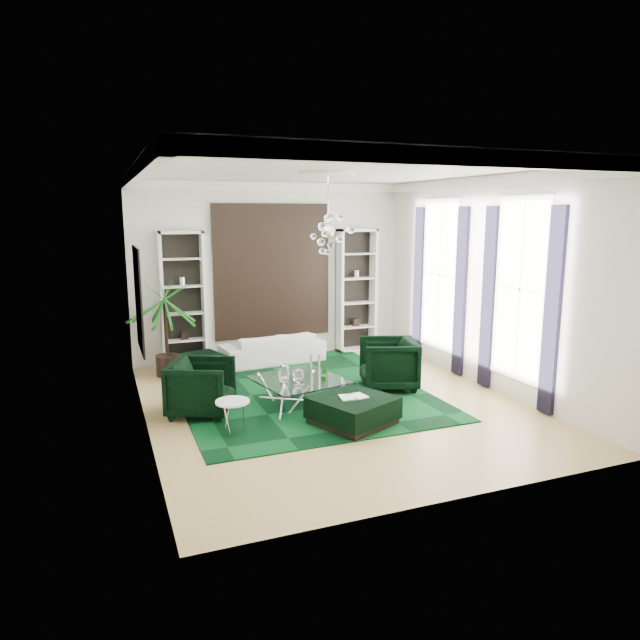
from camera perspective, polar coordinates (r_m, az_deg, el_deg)
name	(u,v)px	position (r m, az deg, el deg)	size (l,w,h in m)	color
floor	(333,404)	(9.67, 1.32, -8.41)	(6.00, 7.00, 0.02)	tan
ceiling	(334,170)	(9.16, 1.42, 14.79)	(6.00, 7.00, 0.02)	white
wall_back	(272,271)	(12.52, -4.86, 4.89)	(6.00, 0.02, 3.80)	silver
wall_front	(462,334)	(6.18, 14.01, -1.34)	(6.00, 0.02, 3.80)	silver
wall_left	(139,302)	(8.54, -17.62, 1.74)	(0.02, 7.00, 3.80)	silver
wall_right	(487,283)	(10.74, 16.38, 3.55)	(0.02, 7.00, 3.80)	silver
crown_molding	(334,177)	(9.16, 1.42, 14.10)	(6.00, 7.00, 0.18)	white
ceiling_medallion	(327,174)	(9.44, 0.69, 14.42)	(0.90, 0.90, 0.05)	white
tapestry	(272,271)	(12.47, -4.80, 4.87)	(2.50, 0.06, 2.80)	black
shelving_left	(183,300)	(11.98, -13.53, 1.96)	(0.90, 0.38, 2.80)	white
shelving_right	(356,291)	(13.07, 3.66, 2.95)	(0.90, 0.38, 2.80)	white
painting	(139,299)	(9.14, -17.62, 1.98)	(0.04, 1.30, 1.60)	black
window_near	(520,289)	(10.04, 19.41, 2.90)	(0.03, 1.10, 2.90)	white
curtain_near_a	(552,312)	(9.48, 22.21, 0.76)	(0.07, 0.30, 3.25)	black
curtain_near_b	(488,298)	(10.65, 16.47, 2.12)	(0.07, 0.30, 3.25)	black
window_far	(440,275)	(11.95, 11.92, 4.43)	(0.03, 1.10, 2.90)	white
curtain_far_a	(461,292)	(11.32, 13.88, 2.73)	(0.07, 0.30, 3.25)	black
curtain_far_b	(418,283)	(12.61, 9.81, 3.68)	(0.07, 0.30, 3.25)	black
rug	(298,390)	(10.34, -2.19, -7.03)	(4.20, 5.00, 0.02)	black
sofa	(272,348)	(12.18, -4.82, -2.83)	(2.17, 0.85, 0.63)	white
armchair_left	(201,387)	(9.25, -11.77, -6.62)	(0.94, 0.96, 0.88)	black
armchair_right	(389,364)	(10.46, 6.87, -4.35)	(0.97, 1.00, 0.91)	black
coffee_table	(299,392)	(9.52, -2.10, -7.22)	(1.32, 1.32, 0.46)	white
ottoman_side	(200,365)	(11.56, -11.89, -4.40)	(0.85, 0.85, 0.38)	black
ottoman_front	(353,411)	(8.72, 3.30, -9.05)	(1.06, 1.06, 0.42)	black
book	(353,396)	(8.65, 3.32, -7.63)	(0.41, 0.28, 0.03)	white
side_table	(233,417)	(8.47, -8.70, -9.59)	(0.49, 0.49, 0.47)	white
palm	(165,314)	(11.40, -15.23, 0.59)	(1.54, 1.54, 2.46)	#1A6B1A
chandelier	(328,232)	(9.30, 0.80, 8.81)	(0.81, 0.81, 0.73)	white
table_plant	(324,374)	(9.29, 0.39, -5.47)	(0.13, 0.10, 0.23)	#1A6B1A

